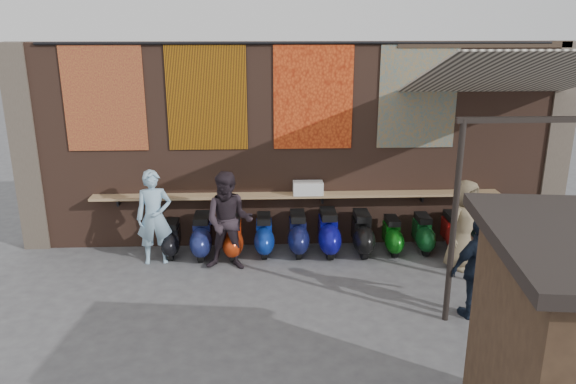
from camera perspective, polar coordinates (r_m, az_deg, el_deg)
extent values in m
plane|color=#474749|center=(9.27, 1.80, -11.22)|extent=(70.00, 70.00, 0.00)
cube|color=brown|center=(11.11, 0.86, 4.69)|extent=(10.00, 0.40, 4.00)
cube|color=#4C4238|center=(11.99, -24.87, 4.01)|extent=(0.50, 0.50, 4.00)
cube|color=#4C4238|center=(12.53, 25.41, 4.47)|extent=(0.50, 0.50, 4.00)
cube|color=#9E7A51|center=(10.98, 0.95, -0.32)|extent=(8.00, 0.32, 0.05)
cube|color=white|center=(10.93, 2.05, 0.40)|extent=(0.58, 0.28, 0.25)
cube|color=maroon|center=(11.10, -18.19, 9.07)|extent=(1.50, 0.02, 2.00)
cube|color=#C16C0B|center=(10.75, -8.26, 9.51)|extent=(1.50, 0.02, 2.00)
cube|color=#DD4F1B|center=(10.74, 2.58, 9.66)|extent=(1.50, 0.02, 2.00)
cube|color=#236482|center=(11.09, 13.07, 9.48)|extent=(1.50, 0.02, 2.00)
cylinder|color=black|center=(10.62, 0.99, 14.90)|extent=(9.50, 0.06, 0.06)
imported|color=#90B8D2|center=(10.68, -13.43, -2.51)|extent=(0.71, 0.52, 1.79)
imported|color=#2A2027|center=(10.17, -6.02, -2.99)|extent=(0.96, 0.78, 1.83)
imported|color=black|center=(9.01, 18.76, -7.38)|extent=(1.01, 0.64, 1.60)
imported|color=#7B6A4E|center=(10.68, 17.37, -3.16)|extent=(0.97, 0.93, 1.67)
cube|color=beige|center=(9.97, 22.49, 10.99)|extent=(3.20, 3.28, 0.97)
cube|color=#33261C|center=(11.40, 19.39, 13.97)|extent=(3.30, 0.08, 0.12)
cube|color=black|center=(8.69, 26.18, 6.64)|extent=(3.00, 0.08, 0.08)
cylinder|color=black|center=(8.51, 16.49, -3.20)|extent=(0.09, 0.09, 3.10)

